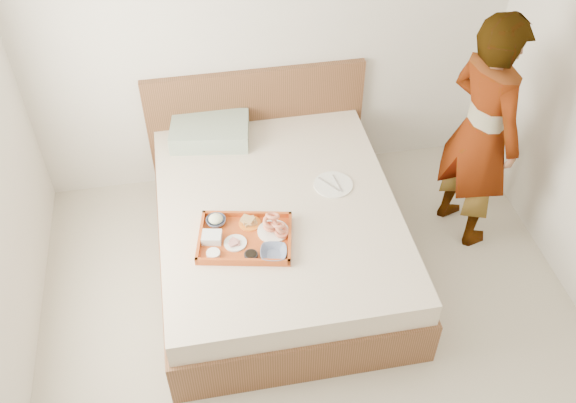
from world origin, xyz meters
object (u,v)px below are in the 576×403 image
(bed, at_px, (278,233))
(dinner_plate, at_px, (333,185))
(tray, at_px, (245,238))
(person, at_px, (481,133))

(bed, bearing_deg, dinner_plate, 17.03)
(tray, bearing_deg, person, 24.12)
(bed, bearing_deg, tray, -132.67)
(tray, relative_size, person, 0.33)
(dinner_plate, height_order, person, person)
(bed, xyz_separation_m, dinner_plate, (0.40, 0.12, 0.27))
(bed, height_order, dinner_plate, dinner_plate)
(bed, distance_m, tray, 0.47)
(tray, bearing_deg, bed, 58.94)
(bed, height_order, tray, tray)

